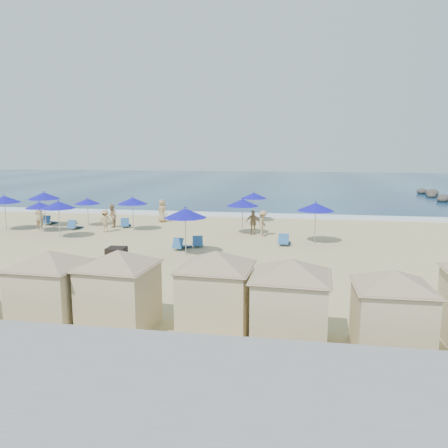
{
  "coord_description": "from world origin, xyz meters",
  "views": [
    {
      "loc": [
        7.66,
        -21.92,
        5.61
      ],
      "look_at": [
        3.52,
        3.0,
        1.33
      ],
      "focal_mm": 35.0,
      "sensor_mm": 36.0,
      "label": 1
    }
  ],
  "objects_px": {
    "cabana_3": "(216,281)",
    "umbrella_5": "(133,201)",
    "umbrella_0": "(4,199)",
    "umbrella_2": "(44,196)",
    "umbrella_7": "(243,203)",
    "umbrella_4": "(87,201)",
    "beachgoer_5": "(105,221)",
    "trash_bin": "(117,256)",
    "cabana_1": "(50,279)",
    "cabana_2": "(119,279)",
    "beachgoer_1": "(112,216)",
    "cabana_5": "(392,301)",
    "umbrella_9": "(316,207)",
    "beachgoer_4": "(162,211)",
    "umbrella_6": "(185,213)",
    "beachgoer_3": "(263,223)",
    "beachgoer_0": "(40,217)",
    "umbrella_1": "(40,205)",
    "beachgoer_2": "(253,222)",
    "umbrella_8": "(254,196)",
    "umbrella_3": "(58,205)"
  },
  "relations": [
    {
      "from": "cabana_3",
      "to": "umbrella_5",
      "type": "height_order",
      "value": "cabana_3"
    },
    {
      "from": "umbrella_0",
      "to": "umbrella_5",
      "type": "relative_size",
      "value": 1.05
    },
    {
      "from": "umbrella_2",
      "to": "umbrella_7",
      "type": "height_order",
      "value": "umbrella_2"
    },
    {
      "from": "umbrella_0",
      "to": "umbrella_5",
      "type": "xyz_separation_m",
      "value": [
        8.94,
        1.36,
        -0.1
      ]
    },
    {
      "from": "umbrella_4",
      "to": "beachgoer_5",
      "type": "xyz_separation_m",
      "value": [
        2.33,
        -2.13,
        -1.08
      ]
    },
    {
      "from": "trash_bin",
      "to": "cabana_1",
      "type": "height_order",
      "value": "cabana_1"
    },
    {
      "from": "cabana_1",
      "to": "cabana_2",
      "type": "bearing_deg",
      "value": 5.05
    },
    {
      "from": "cabana_1",
      "to": "umbrella_4",
      "type": "relative_size",
      "value": 2.05
    },
    {
      "from": "umbrella_4",
      "to": "beachgoer_1",
      "type": "relative_size",
      "value": 1.25
    },
    {
      "from": "cabana_5",
      "to": "beachgoer_1",
      "type": "bearing_deg",
      "value": 131.84
    },
    {
      "from": "cabana_1",
      "to": "umbrella_9",
      "type": "xyz_separation_m",
      "value": [
        8.84,
        14.41,
        0.65
      ]
    },
    {
      "from": "beachgoer_4",
      "to": "beachgoer_1",
      "type": "bearing_deg",
      "value": 76.52
    },
    {
      "from": "umbrella_6",
      "to": "beachgoer_3",
      "type": "bearing_deg",
      "value": 58.11
    },
    {
      "from": "umbrella_2",
      "to": "umbrella_5",
      "type": "xyz_separation_m",
      "value": [
        7.07,
        -0.54,
        -0.18
      ]
    },
    {
      "from": "cabana_2",
      "to": "umbrella_2",
      "type": "relative_size",
      "value": 1.69
    },
    {
      "from": "cabana_1",
      "to": "umbrella_0",
      "type": "height_order",
      "value": "cabana_1"
    },
    {
      "from": "umbrella_9",
      "to": "beachgoer_4",
      "type": "bearing_deg",
      "value": 152.11
    },
    {
      "from": "beachgoer_0",
      "to": "beachgoer_4",
      "type": "relative_size",
      "value": 0.97
    },
    {
      "from": "umbrella_1",
      "to": "beachgoer_1",
      "type": "distance_m",
      "value": 4.94
    },
    {
      "from": "umbrella_9",
      "to": "beachgoer_2",
      "type": "bearing_deg",
      "value": 151.76
    },
    {
      "from": "cabana_5",
      "to": "umbrella_0",
      "type": "relative_size",
      "value": 1.66
    },
    {
      "from": "cabana_2",
      "to": "cabana_1",
      "type": "bearing_deg",
      "value": -174.95
    },
    {
      "from": "umbrella_4",
      "to": "umbrella_5",
      "type": "relative_size",
      "value": 0.88
    },
    {
      "from": "umbrella_0",
      "to": "beachgoer_4",
      "type": "bearing_deg",
      "value": 28.23
    },
    {
      "from": "umbrella_2",
      "to": "beachgoer_1",
      "type": "distance_m",
      "value": 5.27
    },
    {
      "from": "umbrella_1",
      "to": "umbrella_7",
      "type": "height_order",
      "value": "umbrella_7"
    },
    {
      "from": "trash_bin",
      "to": "beachgoer_0",
      "type": "bearing_deg",
      "value": 135.37
    },
    {
      "from": "umbrella_5",
      "to": "umbrella_7",
      "type": "height_order",
      "value": "umbrella_7"
    },
    {
      "from": "umbrella_8",
      "to": "beachgoer_4",
      "type": "height_order",
      "value": "umbrella_8"
    },
    {
      "from": "cabana_2",
      "to": "beachgoer_5",
      "type": "bearing_deg",
      "value": 115.95
    },
    {
      "from": "umbrella_7",
      "to": "cabana_2",
      "type": "bearing_deg",
      "value": -96.64
    },
    {
      "from": "beachgoer_1",
      "to": "beachgoer_5",
      "type": "bearing_deg",
      "value": -8.17
    },
    {
      "from": "beachgoer_2",
      "to": "beachgoer_3",
      "type": "xyz_separation_m",
      "value": [
        0.72,
        -0.46,
        0.03
      ]
    },
    {
      "from": "umbrella_8",
      "to": "beachgoer_0",
      "type": "height_order",
      "value": "umbrella_8"
    },
    {
      "from": "umbrella_8",
      "to": "beachgoer_5",
      "type": "distance_m",
      "value": 11.61
    },
    {
      "from": "umbrella_5",
      "to": "umbrella_8",
      "type": "relative_size",
      "value": 1.02
    },
    {
      "from": "cabana_2",
      "to": "beachgoer_4",
      "type": "height_order",
      "value": "cabana_2"
    },
    {
      "from": "cabana_1",
      "to": "umbrella_9",
      "type": "height_order",
      "value": "cabana_1"
    },
    {
      "from": "cabana_3",
      "to": "beachgoer_1",
      "type": "relative_size",
      "value": 2.63
    },
    {
      "from": "umbrella_9",
      "to": "beachgoer_0",
      "type": "distance_m",
      "value": 19.43
    },
    {
      "from": "umbrella_3",
      "to": "beachgoer_2",
      "type": "bearing_deg",
      "value": 14.84
    },
    {
      "from": "cabana_1",
      "to": "umbrella_3",
      "type": "distance_m",
      "value": 15.25
    },
    {
      "from": "beachgoer_4",
      "to": "umbrella_2",
      "type": "bearing_deg",
      "value": 54.02
    },
    {
      "from": "umbrella_7",
      "to": "umbrella_9",
      "type": "relative_size",
      "value": 0.96
    },
    {
      "from": "umbrella_5",
      "to": "beachgoer_3",
      "type": "relative_size",
      "value": 1.42
    },
    {
      "from": "umbrella_5",
      "to": "umbrella_1",
      "type": "bearing_deg",
      "value": -165.44
    },
    {
      "from": "umbrella_7",
      "to": "beachgoer_3",
      "type": "bearing_deg",
      "value": -16.4
    },
    {
      "from": "umbrella_4",
      "to": "beachgoer_1",
      "type": "bearing_deg",
      "value": -8.38
    },
    {
      "from": "umbrella_0",
      "to": "beachgoer_3",
      "type": "xyz_separation_m",
      "value": [
        18.14,
        0.84,
        -1.36
      ]
    },
    {
      "from": "umbrella_4",
      "to": "beachgoer_5",
      "type": "relative_size",
      "value": 1.37
    }
  ]
}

